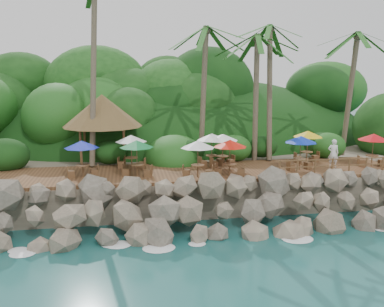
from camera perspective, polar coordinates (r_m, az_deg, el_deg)
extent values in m
plane|color=#19514F|center=(20.70, 2.69, -12.46)|extent=(140.00, 140.00, 0.00)
cube|color=gray|center=(35.54, -2.55, -0.69)|extent=(32.00, 25.20, 2.10)
ellipsoid|color=#143811|center=(43.06, -3.68, -0.07)|extent=(44.80, 28.00, 15.40)
cube|color=brown|center=(25.62, 0.00, -2.64)|extent=(26.00, 5.00, 0.20)
ellipsoid|color=white|center=(21.20, -22.71, -12.67)|extent=(1.20, 0.80, 0.06)
ellipsoid|color=white|center=(20.69, -14.41, -12.73)|extent=(1.20, 0.80, 0.06)
ellipsoid|color=white|center=(20.61, -5.88, -12.53)|extent=(1.20, 0.80, 0.06)
ellipsoid|color=white|center=(20.96, 2.52, -12.06)|extent=(1.20, 0.80, 0.06)
ellipsoid|color=white|center=(21.72, 10.45, -11.39)|extent=(1.20, 0.80, 0.06)
ellipsoid|color=white|center=(22.86, 17.68, -10.58)|extent=(1.20, 0.80, 0.06)
ellipsoid|color=white|center=(24.31, 24.11, -9.73)|extent=(1.20, 0.80, 0.06)
cylinder|color=brown|center=(27.64, -13.56, 11.09)|extent=(0.98, 2.48, 12.13)
cylinder|color=brown|center=(28.17, 1.60, 8.02)|extent=(0.61, 1.21, 8.96)
ellipsoid|color=#23601E|center=(28.30, 1.65, 17.12)|extent=(6.00, 6.00, 2.40)
cylinder|color=brown|center=(28.53, 8.88, 7.44)|extent=(0.60, 0.69, 8.48)
ellipsoid|color=#23601E|center=(28.59, 9.14, 15.94)|extent=(6.00, 6.00, 2.40)
cylinder|color=brown|center=(29.10, 10.75, 8.22)|extent=(0.61, 1.77, 9.20)
ellipsoid|color=#23601E|center=(29.26, 11.08, 17.29)|extent=(6.00, 6.00, 2.40)
cylinder|color=brown|center=(31.40, 21.08, 7.38)|extent=(0.58, 1.67, 8.68)
ellipsoid|color=#23601E|center=(31.48, 21.64, 15.31)|extent=(6.00, 6.00, 2.40)
cylinder|color=brown|center=(27.78, -15.22, 0.78)|extent=(0.16, 0.16, 2.40)
cylinder|color=brown|center=(27.61, -9.44, 0.96)|extent=(0.16, 0.16, 2.40)
cylinder|color=brown|center=(30.52, -14.68, 1.70)|extent=(0.16, 0.16, 2.40)
cylinder|color=brown|center=(30.37, -9.42, 1.87)|extent=(0.16, 0.16, 2.40)
cone|color=brown|center=(28.75, -12.38, 5.88)|extent=(5.43, 5.43, 2.20)
cylinder|color=brown|center=(23.99, 0.80, -2.47)|extent=(0.08, 0.08, 0.70)
cylinder|color=brown|center=(23.91, 0.81, -1.62)|extent=(0.80, 0.80, 0.05)
cylinder|color=brown|center=(23.84, 0.81, -0.84)|extent=(0.05, 0.05, 2.09)
cone|color=silver|center=(23.67, 0.81, 1.30)|extent=(2.00, 2.00, 0.43)
cube|color=brown|center=(24.08, -0.78, -2.74)|extent=(0.49, 0.49, 0.44)
cube|color=brown|center=(23.98, 2.39, -2.81)|extent=(0.49, 0.49, 0.44)
cylinder|color=brown|center=(24.39, 5.25, -2.29)|extent=(0.08, 0.08, 0.70)
cylinder|color=brown|center=(24.31, 5.26, -1.46)|extent=(0.80, 0.80, 0.05)
cylinder|color=brown|center=(24.24, 5.28, -0.69)|extent=(0.05, 0.05, 2.09)
cone|color=red|center=(24.08, 5.31, 1.42)|extent=(2.00, 2.00, 0.43)
cube|color=brown|center=(24.43, 3.68, -2.56)|extent=(0.49, 0.49, 0.44)
cube|color=brown|center=(24.43, 6.80, -2.62)|extent=(0.49, 0.49, 0.44)
cylinder|color=brown|center=(26.42, -8.39, -1.33)|extent=(0.08, 0.08, 0.70)
cylinder|color=brown|center=(26.34, -8.41, -0.56)|extent=(0.80, 0.80, 0.05)
cylinder|color=brown|center=(26.28, -8.43, 0.15)|extent=(0.05, 0.05, 2.09)
cone|color=silver|center=(26.12, -8.49, 2.10)|extent=(2.00, 2.00, 0.43)
cube|color=brown|center=(26.63, -9.76, -1.57)|extent=(0.49, 0.49, 0.44)
cube|color=brown|center=(26.28, -6.98, -1.66)|extent=(0.49, 0.49, 0.44)
cylinder|color=brown|center=(26.66, 4.26, -1.13)|extent=(0.08, 0.08, 0.70)
cylinder|color=brown|center=(26.59, 4.27, -0.37)|extent=(0.80, 0.80, 0.05)
cylinder|color=brown|center=(26.53, 4.28, 0.34)|extent=(0.05, 0.05, 2.09)
cone|color=white|center=(26.37, 4.31, 2.27)|extent=(2.00, 2.00, 0.43)
cube|color=brown|center=(26.31, 3.08, -1.57)|extent=(0.52, 0.52, 0.44)
cube|color=brown|center=(27.08, 5.40, -1.25)|extent=(0.52, 0.52, 0.44)
cylinder|color=brown|center=(29.20, 23.73, -0.98)|extent=(0.08, 0.08, 0.70)
cylinder|color=brown|center=(29.13, 23.79, -0.28)|extent=(0.80, 0.80, 0.05)
cylinder|color=brown|center=(29.07, 23.84, 0.36)|extent=(0.05, 0.05, 2.09)
cone|color=red|center=(28.94, 23.98, 2.12)|extent=(2.00, 2.00, 0.43)
cube|color=brown|center=(28.99, 22.49, -1.23)|extent=(0.47, 0.47, 0.44)
cube|color=brown|center=(29.47, 24.92, -1.23)|extent=(0.47, 0.47, 0.44)
cylinder|color=brown|center=(29.15, 15.68, -0.47)|extent=(0.08, 0.08, 0.70)
cylinder|color=brown|center=(29.08, 15.71, 0.23)|extent=(0.80, 0.80, 0.05)
cylinder|color=brown|center=(29.02, 15.75, 0.87)|extent=(0.05, 0.05, 2.09)
cone|color=yellow|center=(28.88, 15.84, 2.64)|extent=(2.00, 2.00, 0.43)
cube|color=brown|center=(28.86, 14.51, -0.79)|extent=(0.43, 0.43, 0.44)
cube|color=brown|center=(29.50, 16.79, -0.66)|extent=(0.43, 0.43, 0.44)
cylinder|color=brown|center=(26.83, 2.75, -1.03)|extent=(0.08, 0.08, 0.70)
cylinder|color=brown|center=(26.76, 2.75, -0.28)|extent=(0.80, 0.80, 0.05)
cylinder|color=brown|center=(26.69, 2.76, 0.42)|extent=(0.05, 0.05, 2.09)
cone|color=white|center=(26.54, 2.78, 2.34)|extent=(2.00, 2.00, 0.43)
cube|color=brown|center=(26.53, 1.51, -1.46)|extent=(0.51, 0.51, 0.44)
cube|color=brown|center=(27.20, 3.95, -1.17)|extent=(0.51, 0.51, 0.44)
cylinder|color=brown|center=(24.36, -7.63, -2.36)|extent=(0.08, 0.08, 0.70)
cylinder|color=brown|center=(24.28, -7.65, -1.53)|extent=(0.80, 0.80, 0.05)
cylinder|color=brown|center=(24.21, -7.67, -0.76)|extent=(0.05, 0.05, 2.09)
cone|color=#0B672C|center=(24.04, -7.73, 1.35)|extent=(2.00, 2.00, 0.43)
cube|color=brown|center=(24.59, -9.11, -2.59)|extent=(0.50, 0.50, 0.44)
cube|color=brown|center=(24.21, -6.11, -2.73)|extent=(0.50, 0.50, 0.44)
cylinder|color=brown|center=(26.66, 14.75, -1.47)|extent=(0.08, 0.08, 0.70)
cylinder|color=brown|center=(26.59, 14.79, -0.71)|extent=(0.80, 0.80, 0.05)
cylinder|color=brown|center=(26.52, 14.82, 0.00)|extent=(0.05, 0.05, 2.09)
cone|color=#0D2AAC|center=(26.37, 14.92, 1.93)|extent=(2.00, 2.00, 0.43)
cube|color=brown|center=(26.28, 13.60, -1.88)|extent=(0.49, 0.49, 0.44)
cube|color=brown|center=(27.10, 15.84, -1.61)|extent=(0.49, 0.49, 0.44)
cylinder|color=brown|center=(24.80, -14.93, -2.40)|extent=(0.08, 0.08, 0.70)
cylinder|color=brown|center=(24.72, -14.97, -1.58)|extent=(0.80, 0.80, 0.05)
cylinder|color=brown|center=(24.65, -15.01, -0.83)|extent=(0.05, 0.05, 2.09)
cone|color=#0C1BA6|center=(24.49, -15.11, 1.24)|extent=(2.00, 2.00, 0.43)
cube|color=brown|center=(24.82, -16.45, -2.78)|extent=(0.45, 0.45, 0.44)
cube|color=brown|center=(24.85, -13.38, -2.61)|extent=(0.45, 0.45, 0.44)
cylinder|color=brown|center=(24.51, 12.10, -2.07)|extent=(0.10, 0.10, 1.00)
cylinder|color=brown|center=(24.92, 14.46, -1.96)|extent=(0.10, 0.10, 1.00)
cylinder|color=brown|center=(25.38, 16.74, -1.85)|extent=(0.10, 0.10, 1.00)
cylinder|color=brown|center=(25.87, 18.94, -1.74)|extent=(0.10, 0.10, 1.00)
cylinder|color=brown|center=(26.40, 21.05, -1.64)|extent=(0.10, 0.10, 1.00)
cylinder|color=brown|center=(26.96, 23.07, -1.53)|extent=(0.10, 0.10, 1.00)
cylinder|color=brown|center=(27.56, 25.01, -1.43)|extent=(0.10, 0.10, 1.00)
cube|color=brown|center=(25.78, 19.00, -0.77)|extent=(7.20, 0.06, 0.06)
cube|color=brown|center=(25.86, 18.95, -1.63)|extent=(7.20, 0.06, 0.06)
imported|color=white|center=(27.93, 19.06, 0.04)|extent=(0.78, 0.65, 1.84)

